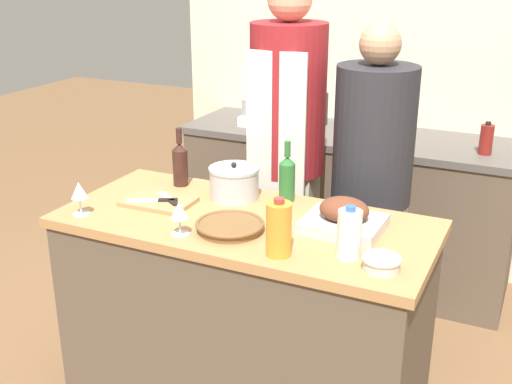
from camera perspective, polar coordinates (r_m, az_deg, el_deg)
name	(u,v)px	position (r m, az deg, el deg)	size (l,w,h in m)	color
kitchen_island	(246,316)	(2.75, -0.93, -10.97)	(1.49, 0.68, 0.89)	brown
back_counter	(346,205)	(3.90, 8.05, -1.19)	(1.96, 0.60, 0.90)	brown
back_wall	(371,59)	(4.01, 10.19, 11.52)	(2.46, 0.10, 2.55)	beige
roasting_pan	(344,218)	(2.45, 7.80, -2.28)	(0.30, 0.26, 0.13)	#BCBCC1
wicker_basket	(229,226)	(2.43, -2.41, -3.02)	(0.26, 0.26, 0.04)	brown
cutting_board	(159,202)	(2.72, -8.65, -0.86)	(0.29, 0.20, 0.02)	#AD7F51
stock_pot	(234,183)	(2.74, -1.96, 0.84)	(0.22, 0.22, 0.16)	#B7B7BC
mixing_bowl	(382,262)	(2.17, 11.10, -6.16)	(0.13, 0.13, 0.05)	beige
juice_jug	(279,229)	(2.21, 2.04, -3.30)	(0.09, 0.09, 0.21)	orange
milk_jug	(349,234)	(2.22, 8.29, -3.70)	(0.08, 0.08, 0.19)	white
wine_bottle_green	(180,163)	(2.90, -6.76, 2.57)	(0.07, 0.07, 0.27)	#381E19
wine_bottle_dark	(287,177)	(2.70, 2.77, 1.32)	(0.07, 0.07, 0.26)	#28662D
wine_glass_left	(79,192)	(2.65, -15.44, 0.03)	(0.07, 0.07, 0.14)	silver
wine_glass_right	(179,211)	(2.39, -6.83, -1.73)	(0.07, 0.07, 0.13)	silver
knife_chef	(154,200)	(2.71, -9.05, -0.73)	(0.20, 0.12, 0.01)	#B7B7BC
knife_paring	(169,199)	(2.71, -7.75, -0.63)	(0.16, 0.12, 0.01)	#B7B7BC
stand_mixer	(256,104)	(3.85, 0.02, 7.87)	(0.18, 0.14, 0.33)	silver
condiment_bottle_tall	(324,109)	(3.91, 6.05, 7.39)	(0.05, 0.05, 0.21)	#332D28
condiment_bottle_short	(486,139)	(3.51, 19.79, 4.43)	(0.07, 0.07, 0.17)	maroon
person_cook_aproned	(287,146)	(3.16, 2.77, 4.13)	(0.37, 0.38, 1.79)	beige
person_cook_guest	(371,180)	(3.07, 10.21, 1.09)	(0.37, 0.37, 1.60)	beige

